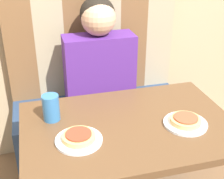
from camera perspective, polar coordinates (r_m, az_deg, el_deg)
booth_seat at (r=2.22m, az=-2.08°, el=-8.00°), size 1.13×0.48×0.49m
booth_backrest at (r=2.12m, az=-3.63°, el=9.35°), size 1.13×0.07×0.77m
dining_table at (r=1.52m, az=3.04°, el=-9.35°), size 0.99×0.67×0.72m
person at (r=1.95m, az=-2.39°, el=6.55°), size 0.44×0.24×0.69m
plate_left at (r=1.36m, az=-6.08°, el=-9.20°), size 0.20×0.20×0.01m
plate_right at (r=1.49m, az=13.24°, el=-6.08°), size 0.20×0.20×0.01m
pizza_left at (r=1.34m, az=-6.12°, el=-8.52°), size 0.14×0.14×0.03m
pizza_right at (r=1.48m, az=13.32°, el=-5.44°), size 0.14×0.14×0.03m
drinking_cup at (r=1.49m, az=-11.09°, el=-3.29°), size 0.08×0.08×0.13m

